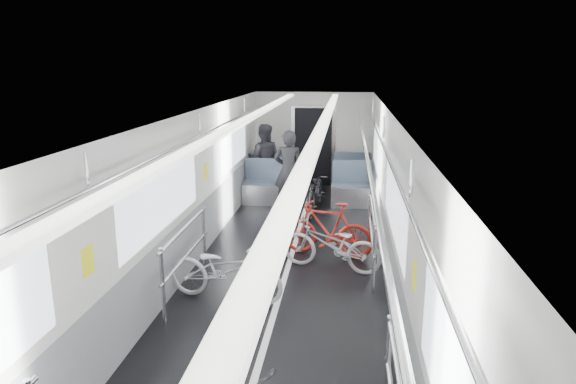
# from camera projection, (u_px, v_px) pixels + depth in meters

# --- Properties ---
(car_shell) EXTENTS (3.02, 14.01, 2.41)m
(car_shell) POSITION_uv_depth(u_px,v_px,m) (291.00, 190.00, 8.24)
(car_shell) COLOR black
(car_shell) RESTS_ON ground
(bike_left_far) EXTENTS (1.70, 0.85, 0.85)m
(bike_left_far) POSITION_uv_depth(u_px,v_px,m) (225.00, 270.00, 6.85)
(bike_left_far) COLOR #B3B5B8
(bike_left_far) RESTS_ON floor
(bike_right_mid) EXTENTS (1.66, 0.94, 0.83)m
(bike_right_mid) POSITION_uv_depth(u_px,v_px,m) (331.00, 244.00, 7.86)
(bike_right_mid) COLOR #A8A9AD
(bike_right_mid) RESTS_ON floor
(bike_right_far) EXTENTS (1.60, 0.74, 0.93)m
(bike_right_far) POSITION_uv_depth(u_px,v_px,m) (327.00, 229.00, 8.43)
(bike_right_far) COLOR #A31E14
(bike_right_far) RESTS_ON floor
(bike_aisle) EXTENTS (0.77, 1.78, 0.91)m
(bike_aisle) POSITION_uv_depth(u_px,v_px,m) (316.00, 192.00, 10.89)
(bike_aisle) COLOR black
(bike_aisle) RESTS_ON floor
(person_standing) EXTENTS (0.64, 0.43, 1.75)m
(person_standing) POSITION_uv_depth(u_px,v_px,m) (289.00, 171.00, 10.95)
(person_standing) COLOR black
(person_standing) RESTS_ON floor
(person_seated) EXTENTS (0.85, 0.67, 1.70)m
(person_seated) POSITION_uv_depth(u_px,v_px,m) (264.00, 159.00, 12.42)
(person_seated) COLOR #323038
(person_seated) RESTS_ON floor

